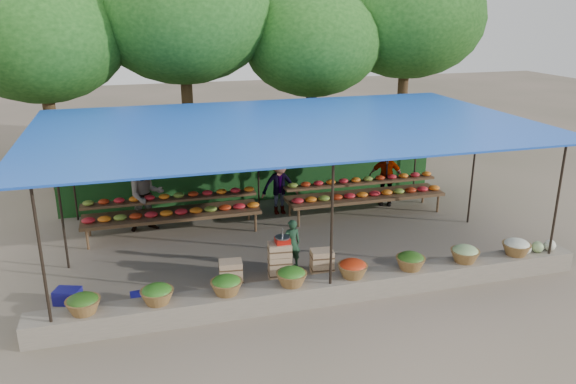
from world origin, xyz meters
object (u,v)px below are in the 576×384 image
object	(u,v)px
crate_counter	(278,265)
weighing_scale	(282,240)
blue_crate_front	(146,301)
blue_crate_back	(68,296)
vendor_seated	(292,243)

from	to	relation	value
crate_counter	weighing_scale	distance (m)	0.54
crate_counter	blue_crate_front	world-z (taller)	crate_counter
blue_crate_front	blue_crate_back	size ratio (longest dim) A/B	1.12
crate_counter	blue_crate_front	size ratio (longest dim) A/B	4.67
vendor_seated	blue_crate_front	world-z (taller)	vendor_seated
weighing_scale	blue_crate_back	size ratio (longest dim) A/B	0.70
crate_counter	vendor_seated	xyz separation A→B (m)	(0.41, 0.46, 0.22)
crate_counter	blue_crate_back	size ratio (longest dim) A/B	5.24
weighing_scale	blue_crate_back	distance (m)	4.17
vendor_seated	blue_crate_back	distance (m)	4.46
crate_counter	blue_crate_front	distance (m)	2.68
vendor_seated	blue_crate_front	distance (m)	3.21
blue_crate_front	weighing_scale	bearing A→B (deg)	5.12
crate_counter	vendor_seated	distance (m)	0.65
weighing_scale	vendor_seated	distance (m)	0.64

